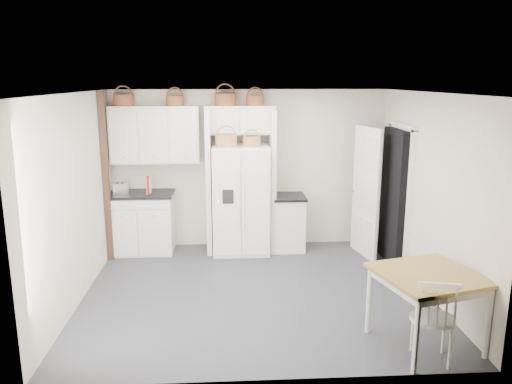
{
  "coord_description": "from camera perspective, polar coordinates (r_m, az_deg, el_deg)",
  "views": [
    {
      "loc": [
        -0.37,
        -6.17,
        2.77
      ],
      "look_at": [
        0.02,
        0.4,
        1.27
      ],
      "focal_mm": 35.0,
      "sensor_mm": 36.0,
      "label": 1
    }
  ],
  "objects": [
    {
      "name": "windsor_chair",
      "position": [
        5.38,
        19.53,
        -13.49
      ],
      "size": [
        0.52,
        0.49,
        0.9
      ],
      "primitive_type": "cube",
      "rotation": [
        0.0,
        0.0,
        -0.22
      ],
      "color": "white",
      "rests_on": "floor"
    },
    {
      "name": "cookbook_cream",
      "position": [
        8.06,
        -12.16,
        0.67
      ],
      "size": [
        0.06,
        0.17,
        0.24
      ],
      "primitive_type": "cube",
      "rotation": [
        0.0,
        0.0,
        -0.12
      ],
      "color": "white",
      "rests_on": "counter_left"
    },
    {
      "name": "wall_right",
      "position": [
        6.86,
        19.14,
        -0.25
      ],
      "size": [
        0.0,
        4.0,
        4.0
      ],
      "primitive_type": "plane",
      "rotation": [
        1.57,
        0.0,
        -1.57
      ],
      "color": "beige",
      "rests_on": "floor"
    },
    {
      "name": "floor",
      "position": [
        6.77,
        0.02,
        -11.3
      ],
      "size": [
        4.5,
        4.5,
        0.0
      ],
      "primitive_type": "plane",
      "color": "#35353E",
      "rests_on": "ground"
    },
    {
      "name": "door_slab",
      "position": [
        8.0,
        12.42,
        -0.05
      ],
      "size": [
        0.21,
        0.79,
        2.05
      ],
      "primitive_type": "cube",
      "rotation": [
        0.0,
        0.0,
        -1.36
      ],
      "color": "white",
      "rests_on": "floor"
    },
    {
      "name": "refrigerator",
      "position": [
        8.02,
        -1.74,
        -0.85
      ],
      "size": [
        0.9,
        0.72,
        1.74
      ],
      "primitive_type": "cube",
      "color": "white",
      "rests_on": "floor"
    },
    {
      "name": "doorway_void",
      "position": [
        7.8,
        15.63,
        -0.56
      ],
      "size": [
        0.18,
        0.85,
        2.05
      ],
      "primitive_type": "cube",
      "color": "black",
      "rests_on": "floor"
    },
    {
      "name": "toaster",
      "position": [
        8.21,
        -15.27,
        0.44
      ],
      "size": [
        0.27,
        0.2,
        0.16
      ],
      "primitive_type": "cube",
      "rotation": [
        0.0,
        0.0,
        0.31
      ],
      "color": "silver",
      "rests_on": "counter_left"
    },
    {
      "name": "basket_bridge_b",
      "position": [
        8.02,
        -0.11,
        10.42
      ],
      "size": [
        0.28,
        0.28,
        0.16
      ],
      "primitive_type": "cylinder",
      "color": "brown",
      "rests_on": "bridge_cabinet"
    },
    {
      "name": "basket_fridge_a",
      "position": [
        7.75,
        -3.43,
        5.85
      ],
      "size": [
        0.33,
        0.33,
        0.18
      ],
      "primitive_type": "cylinder",
      "color": "brown",
      "rests_on": "refrigerator"
    },
    {
      "name": "basket_bridge_a",
      "position": [
        8.0,
        -3.53,
        10.51
      ],
      "size": [
        0.34,
        0.34,
        0.19
      ],
      "primitive_type": "cylinder",
      "color": "brown",
      "rests_on": "bridge_cabinet"
    },
    {
      "name": "base_cab_right",
      "position": [
        8.27,
        3.71,
        -3.6
      ],
      "size": [
        0.49,
        0.59,
        0.87
      ],
      "primitive_type": "cube",
      "color": "white",
      "rests_on": "floor"
    },
    {
      "name": "basket_upper_a",
      "position": [
        8.16,
        -14.9,
        10.1
      ],
      "size": [
        0.31,
        0.31,
        0.18
      ],
      "primitive_type": "cylinder",
      "color": "brown",
      "rests_on": "upper_cabinet"
    },
    {
      "name": "wall_left",
      "position": [
        6.61,
        -19.84,
        -0.77
      ],
      "size": [
        0.0,
        4.0,
        4.0
      ],
      "primitive_type": "plane",
      "rotation": [
        1.57,
        0.0,
        1.57
      ],
      "color": "beige",
      "rests_on": "floor"
    },
    {
      "name": "trim_post",
      "position": [
        7.87,
        -16.79,
        1.54
      ],
      "size": [
        0.09,
        0.09,
        2.6
      ],
      "primitive_type": "cube",
      "color": "#46221A",
      "rests_on": "floor"
    },
    {
      "name": "fridge_panel_right",
      "position": [
        8.06,
        1.86,
        1.26
      ],
      "size": [
        0.08,
        0.6,
        2.3
      ],
      "primitive_type": "cube",
      "color": "white",
      "rests_on": "floor"
    },
    {
      "name": "upper_cabinet",
      "position": [
        8.12,
        -11.46,
        6.45
      ],
      "size": [
        1.4,
        0.34,
        0.9
      ],
      "primitive_type": "cube",
      "color": "white",
      "rests_on": "wall_back"
    },
    {
      "name": "basket_upper_c",
      "position": [
        8.04,
        -9.24,
        10.27
      ],
      "size": [
        0.28,
        0.28,
        0.16
      ],
      "primitive_type": "cylinder",
      "color": "brown",
      "rests_on": "upper_cabinet"
    },
    {
      "name": "ceiling",
      "position": [
        6.18,
        0.03,
        11.28
      ],
      "size": [
        4.5,
        4.5,
        0.0
      ],
      "primitive_type": "plane",
      "color": "white",
      "rests_on": "wall_back"
    },
    {
      "name": "cookbook_red",
      "position": [
        8.06,
        -12.23,
        0.75
      ],
      "size": [
        0.06,
        0.18,
        0.27
      ],
      "primitive_type": "cube",
      "rotation": [
        0.0,
        0.0,
        0.13
      ],
      "color": "#B50E0B",
      "rests_on": "counter_left"
    },
    {
      "name": "dining_table",
      "position": [
        5.67,
        18.84,
        -12.56
      ],
      "size": [
        1.19,
        1.19,
        0.81
      ],
      "primitive_type": "cube",
      "rotation": [
        0.0,
        0.0,
        0.26
      ],
      "color": "olive",
      "rests_on": "floor"
    },
    {
      "name": "basket_fridge_b",
      "position": [
        7.76,
        -0.49,
        5.76
      ],
      "size": [
        0.27,
        0.27,
        0.14
      ],
      "primitive_type": "cylinder",
      "color": "brown",
      "rests_on": "refrigerator"
    },
    {
      "name": "bridge_cabinet",
      "position": [
        8.02,
        -1.84,
        8.24
      ],
      "size": [
        1.12,
        0.34,
        0.45
      ],
      "primitive_type": "cube",
      "color": "white",
      "rests_on": "wall_back"
    },
    {
      "name": "counter_left",
      "position": [
        8.19,
        -13.14,
        -0.21
      ],
      "size": [
        1.06,
        0.69,
        0.04
      ],
      "primitive_type": "cube",
      "color": "black",
      "rests_on": "base_cab_left"
    },
    {
      "name": "wall_back",
      "position": [
        8.3,
        -0.8,
        2.66
      ],
      "size": [
        4.5,
        0.0,
        4.5
      ],
      "primitive_type": "plane",
      "rotation": [
        1.57,
        0.0,
        0.0
      ],
      "color": "beige",
      "rests_on": "floor"
    },
    {
      "name": "fridge_panel_left",
      "position": [
        8.04,
        -5.4,
        1.16
      ],
      "size": [
        0.08,
        0.6,
        2.3
      ],
      "primitive_type": "cube",
      "color": "white",
      "rests_on": "floor"
    },
    {
      "name": "base_cab_left",
      "position": [
        8.31,
        -12.96,
        -3.53
      ],
      "size": [
        1.02,
        0.64,
        0.95
      ],
      "primitive_type": "cube",
      "color": "white",
      "rests_on": "floor"
    },
    {
      "name": "counter_right",
      "position": [
        8.15,
        3.76,
        -0.54
      ],
      "size": [
        0.53,
        0.63,
        0.04
      ],
      "primitive_type": "cube",
      "color": "black",
      "rests_on": "base_cab_right"
    }
  ]
}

